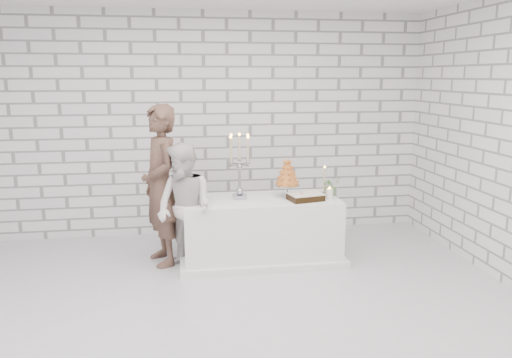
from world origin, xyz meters
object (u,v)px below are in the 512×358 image
(cake_table, at_px, (261,229))
(bride, at_px, (185,209))
(groom, at_px, (161,186))
(candelabra, at_px, (240,166))
(croquembouche, at_px, (287,178))

(cake_table, height_order, bride, bride)
(cake_table, height_order, groom, groom)
(candelabra, distance_m, croquembouche, 0.59)
(groom, bearing_deg, candelabra, 67.81)
(cake_table, xyz_separation_m, groom, (-1.15, 0.09, 0.55))
(groom, xyz_separation_m, bride, (0.26, -0.32, -0.20))
(groom, xyz_separation_m, candelabra, (0.90, -0.05, 0.21))
(bride, xyz_separation_m, croquembouche, (1.21, 0.28, 0.26))
(cake_table, relative_size, candelabra, 2.34)
(groom, height_order, candelabra, groom)
(cake_table, xyz_separation_m, bride, (-0.89, -0.23, 0.35))
(groom, xyz_separation_m, croquembouche, (1.47, -0.04, 0.06))
(groom, relative_size, bride, 1.28)
(cake_table, bearing_deg, groom, 175.52)
(candelabra, bearing_deg, croquembouche, 1.25)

